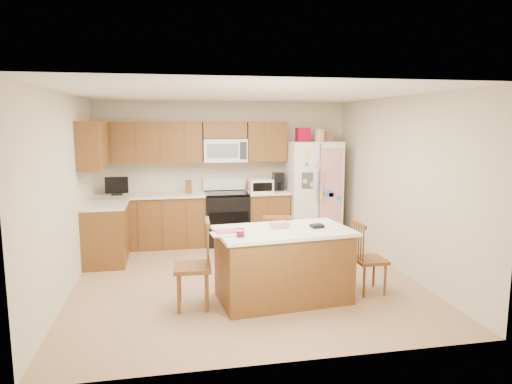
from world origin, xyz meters
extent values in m
plane|color=#A1794D|center=(0.00, 0.00, 0.00)|extent=(4.50, 4.50, 0.00)
cube|color=beige|center=(0.00, 2.25, 1.25)|extent=(4.50, 0.10, 2.50)
cube|color=beige|center=(0.00, -2.25, 1.25)|extent=(4.50, 0.10, 2.50)
cube|color=beige|center=(-2.25, 0.00, 1.25)|extent=(0.10, 4.50, 2.50)
cube|color=beige|center=(2.25, 0.00, 1.25)|extent=(0.10, 4.50, 2.50)
cube|color=white|center=(0.00, 0.00, 2.50)|extent=(4.50, 4.50, 0.04)
cube|color=brown|center=(-1.31, 1.95, 0.44)|extent=(1.87, 0.60, 0.88)
cube|color=brown|center=(0.74, 1.95, 0.44)|extent=(0.72, 0.60, 0.88)
cube|color=brown|center=(-1.95, 1.17, 0.44)|extent=(0.60, 0.95, 0.88)
cube|color=#F3E4C9|center=(-1.31, 1.94, 0.90)|extent=(1.87, 0.64, 0.04)
cube|color=#F3E4C9|center=(0.74, 1.94, 0.90)|extent=(0.72, 0.64, 0.04)
cube|color=#F3E4C9|center=(-1.94, 1.17, 0.90)|extent=(0.64, 0.95, 0.04)
cube|color=brown|center=(-1.32, 2.08, 1.80)|extent=(1.85, 0.33, 0.70)
cube|color=brown|center=(0.75, 2.08, 1.80)|extent=(0.70, 0.33, 0.70)
cube|color=brown|center=(0.00, 2.08, 2.00)|extent=(0.76, 0.33, 0.29)
cube|color=brown|center=(-2.08, 1.17, 1.80)|extent=(0.33, 0.95, 0.70)
cube|color=brown|center=(-1.90, 1.92, 1.80)|extent=(0.02, 0.01, 0.66)
cube|color=brown|center=(-1.90, 1.65, 0.44)|extent=(0.02, 0.01, 0.84)
cube|color=brown|center=(-1.50, 1.92, 1.80)|extent=(0.02, 0.01, 0.66)
cube|color=brown|center=(-1.50, 1.65, 0.44)|extent=(0.02, 0.01, 0.84)
cube|color=brown|center=(-1.10, 1.92, 1.80)|extent=(0.02, 0.01, 0.66)
cube|color=brown|center=(-1.10, 1.65, 0.44)|extent=(0.02, 0.01, 0.84)
cube|color=brown|center=(-0.70, 1.92, 1.80)|extent=(0.01, 0.01, 0.66)
cube|color=brown|center=(-0.70, 1.65, 0.44)|extent=(0.01, 0.01, 0.84)
cube|color=brown|center=(0.70, 1.92, 1.80)|extent=(0.01, 0.01, 0.66)
cube|color=brown|center=(0.70, 1.65, 0.44)|extent=(0.01, 0.01, 0.84)
cube|color=white|center=(0.00, 2.06, 1.65)|extent=(0.76, 0.38, 0.40)
cube|color=slate|center=(-0.06, 1.86, 1.65)|extent=(0.54, 0.01, 0.24)
cube|color=#262626|center=(0.30, 1.86, 1.65)|extent=(0.12, 0.01, 0.30)
cube|color=brown|center=(-0.65, 1.95, 1.03)|extent=(0.10, 0.14, 0.22)
cube|color=black|center=(-1.85, 1.97, 0.93)|extent=(0.18, 0.12, 0.02)
cube|color=black|center=(-1.85, 1.97, 1.09)|extent=(0.38, 0.03, 0.28)
cube|color=red|center=(0.58, 2.03, 1.01)|extent=(0.35, 0.22, 0.18)
cube|color=white|center=(0.60, 1.80, 1.04)|extent=(0.40, 0.28, 0.23)
cube|color=black|center=(0.60, 1.66, 1.04)|extent=(0.34, 0.01, 0.15)
cube|color=black|center=(0.96, 2.00, 1.08)|extent=(0.18, 0.22, 0.32)
cylinder|color=black|center=(0.96, 1.93, 1.01)|extent=(0.12, 0.12, 0.12)
cube|color=black|center=(0.00, 1.93, 0.44)|extent=(0.76, 0.64, 0.88)
cube|color=black|center=(0.00, 1.60, 0.42)|extent=(0.68, 0.01, 0.42)
cube|color=black|center=(0.00, 1.93, 0.91)|extent=(0.76, 0.64, 0.03)
cube|color=white|center=(0.00, 2.19, 1.03)|extent=(0.76, 0.10, 0.20)
cube|color=white|center=(1.57, 1.88, 0.90)|extent=(0.90, 0.75, 1.80)
cube|color=#4C4C4C|center=(1.57, 1.49, 0.90)|extent=(0.02, 0.01, 1.75)
cube|color=silver|center=(1.52, 1.47, 1.05)|extent=(0.02, 0.03, 0.55)
cube|color=silver|center=(1.62, 1.47, 1.05)|extent=(0.02, 0.03, 0.55)
cube|color=#3F3F44|center=(1.35, 1.49, 1.15)|extent=(0.20, 0.01, 0.28)
cube|color=#D84C59|center=(1.77, 1.49, 1.05)|extent=(0.42, 0.01, 1.30)
cube|color=#A50022|center=(1.37, 1.88, 1.92)|extent=(0.22, 0.22, 0.24)
cylinder|color=tan|center=(1.67, 1.82, 1.91)|extent=(0.18, 0.18, 0.22)
cube|color=#876348|center=(1.85, 1.96, 1.89)|extent=(0.18, 0.20, 0.18)
cube|color=brown|center=(0.34, -0.80, 0.42)|extent=(1.59, 1.00, 0.83)
cube|color=#F3E4C9|center=(0.34, -0.80, 0.85)|extent=(1.68, 1.09, 0.04)
cylinder|color=#A50022|center=(-0.21, -1.06, 0.90)|extent=(0.08, 0.08, 0.06)
cylinder|color=white|center=(-0.21, -1.06, 0.92)|extent=(0.09, 0.09, 0.09)
cube|color=#D09091|center=(0.32, -0.70, 0.91)|extent=(0.21, 0.17, 0.07)
cube|color=black|center=(0.76, -0.79, 0.89)|extent=(0.16, 0.13, 0.04)
cube|color=white|center=(-0.38, -0.93, 0.88)|extent=(0.32, 0.27, 0.01)
cube|color=#D84C4C|center=(-0.34, -0.85, 0.89)|extent=(0.28, 0.23, 0.01)
cylinder|color=white|center=(0.06, -1.03, 0.88)|extent=(0.13, 0.06, 0.01)
cube|color=brown|center=(-0.75, -0.83, 0.48)|extent=(0.45, 0.47, 0.05)
cylinder|color=brown|center=(-0.90, -0.64, 0.23)|extent=(0.04, 0.04, 0.46)
cylinder|color=brown|center=(-0.91, -1.00, 0.23)|extent=(0.04, 0.04, 0.46)
cylinder|color=brown|center=(-0.58, -0.66, 0.23)|extent=(0.04, 0.04, 0.46)
cylinder|color=brown|center=(-0.60, -1.02, 0.23)|extent=(0.04, 0.04, 0.46)
cylinder|color=brown|center=(-0.56, -0.68, 0.75)|extent=(0.02, 0.02, 0.51)
cylinder|color=brown|center=(-0.56, -0.76, 0.75)|extent=(0.02, 0.02, 0.51)
cylinder|color=brown|center=(-0.57, -0.84, 0.75)|extent=(0.02, 0.02, 0.51)
cylinder|color=brown|center=(-0.57, -0.92, 0.75)|extent=(0.02, 0.02, 0.51)
cylinder|color=brown|center=(-0.57, -1.00, 0.75)|extent=(0.02, 0.02, 0.51)
cube|color=brown|center=(-0.57, -0.84, 1.01)|extent=(0.06, 0.43, 0.05)
cube|color=brown|center=(0.41, -0.14, 0.43)|extent=(0.45, 0.44, 0.04)
cylinder|color=brown|center=(0.59, -0.02, 0.21)|extent=(0.03, 0.03, 0.41)
cylinder|color=brown|center=(0.27, 0.03, 0.21)|extent=(0.03, 0.03, 0.41)
cylinder|color=brown|center=(0.55, -0.30, 0.21)|extent=(0.03, 0.03, 0.41)
cylinder|color=brown|center=(0.23, -0.25, 0.21)|extent=(0.03, 0.03, 0.41)
cylinder|color=brown|center=(0.53, -0.32, 0.68)|extent=(0.02, 0.02, 0.46)
cylinder|color=brown|center=(0.46, -0.31, 0.68)|extent=(0.02, 0.02, 0.46)
cylinder|color=brown|center=(0.39, -0.30, 0.68)|extent=(0.02, 0.02, 0.46)
cylinder|color=brown|center=(0.32, -0.29, 0.68)|extent=(0.02, 0.02, 0.46)
cylinder|color=brown|center=(0.25, -0.28, 0.68)|extent=(0.02, 0.02, 0.46)
cube|color=brown|center=(0.39, -0.30, 0.91)|extent=(0.38, 0.09, 0.05)
cube|color=brown|center=(1.48, -0.77, 0.42)|extent=(0.37, 0.39, 0.04)
cylinder|color=brown|center=(1.62, -0.93, 0.20)|extent=(0.03, 0.03, 0.40)
cylinder|color=brown|center=(1.61, -0.61, 0.20)|extent=(0.03, 0.03, 0.40)
cylinder|color=brown|center=(1.34, -0.93, 0.20)|extent=(0.03, 0.03, 0.40)
cylinder|color=brown|center=(1.33, -0.61, 0.20)|extent=(0.03, 0.03, 0.40)
cylinder|color=brown|center=(1.32, -0.91, 0.66)|extent=(0.02, 0.02, 0.45)
cylinder|color=brown|center=(1.32, -0.84, 0.66)|extent=(0.02, 0.02, 0.45)
cylinder|color=brown|center=(1.32, -0.77, 0.66)|extent=(0.02, 0.02, 0.45)
cylinder|color=brown|center=(1.32, -0.70, 0.66)|extent=(0.02, 0.02, 0.45)
cylinder|color=brown|center=(1.32, -0.63, 0.66)|extent=(0.02, 0.02, 0.45)
cube|color=brown|center=(1.32, -0.77, 0.88)|extent=(0.04, 0.37, 0.05)
camera|label=1|loc=(-0.99, -5.95, 2.13)|focal=32.00mm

